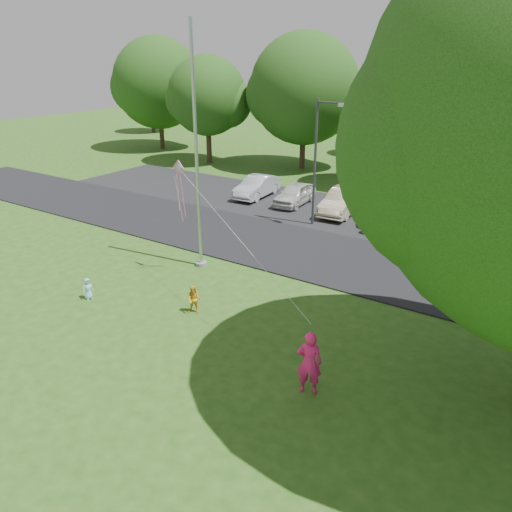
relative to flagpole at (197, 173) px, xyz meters
The scene contains 13 objects.
ground 7.39m from the flagpole, 55.01° to the right, with size 120.00×120.00×0.00m, color #285416.
park_road 6.73m from the flagpole, 48.81° to the left, with size 60.00×6.00×0.06m, color black.
parking_strip 11.82m from the flagpole, 71.57° to the left, with size 42.00×7.00×0.06m, color black.
flagpole is the anchor object (origin of this frame).
street_lamp 7.89m from the flagpole, 77.41° to the left, with size 1.87×0.48×6.66m.
trash_can 10.06m from the flagpole, 58.66° to the left, with size 0.61×0.61×0.96m.
tree_row 19.95m from the flagpole, 75.18° to the left, with size 64.35×11.94×10.88m.
horizon_trees 29.85m from the flagpole, 75.32° to the left, with size 77.46×7.20×7.02m.
parked_cars 11.87m from the flagpole, 68.24° to the left, with size 16.79×4.78×1.46m.
woman 10.23m from the flagpole, 32.71° to the right, with size 0.69×0.45×1.90m, color #FF2176.
child_yellow 5.68m from the flagpole, 53.59° to the right, with size 0.52×0.41×1.07m, color gold.
child_blue 6.35m from the flagpole, 107.01° to the right, with size 0.42×0.27×0.85m, color #97D9E8.
kite 1.24m from the flagpole, 78.77° to the right, with size 8.51×4.44×2.71m.
Camera 1 is at (9.83, -10.56, 8.74)m, focal length 35.00 mm.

